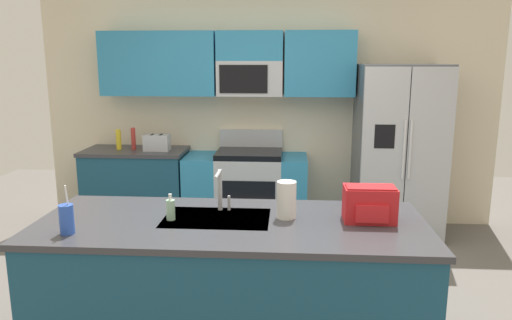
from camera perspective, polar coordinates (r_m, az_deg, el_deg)
name	(u,v)px	position (r m, az deg, el deg)	size (l,w,h in m)	color
ground_plane	(255,307)	(3.95, -0.12, -16.93)	(9.00, 9.00, 0.00)	#66605B
kitchen_wall_unit	(255,97)	(5.57, -0.07, 7.42)	(5.20, 0.43, 2.60)	beige
back_counter	(137,188)	(5.72, -13.88, -3.20)	(1.15, 0.63, 0.90)	navy
range_oven	(246,190)	(5.48, -1.17, -3.61)	(1.36, 0.61, 1.10)	#B7BABF
refrigerator	(398,152)	(5.41, 16.43, 0.94)	(0.90, 0.76, 1.85)	#4C4F54
island_counter	(232,286)	(3.25, -2.88, -14.63)	(2.46, 0.99, 0.90)	navy
toaster	(157,143)	(5.49, -11.62, 2.03)	(0.28, 0.16, 0.18)	#B7BABF
pepper_mill	(133,139)	(5.61, -14.27, 2.45)	(0.05, 0.05, 0.25)	#B2332D
bottle_yellow	(119,139)	(5.66, -15.91, 2.35)	(0.06, 0.06, 0.23)	yellow
sink_faucet	(220,187)	(3.23, -4.25, -3.19)	(0.08, 0.21, 0.28)	#B7BABF
drink_cup_blue	(67,219)	(3.04, -21.45, -6.51)	(0.08, 0.08, 0.30)	blue
soap_dispenser	(171,209)	(3.12, -10.05, -5.76)	(0.06, 0.06, 0.17)	#A5D8B2
paper_towel_roll	(286,200)	(3.11, 3.62, -4.70)	(0.12, 0.12, 0.24)	white
backpack	(370,203)	(3.12, 13.26, -4.99)	(0.32, 0.22, 0.23)	red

